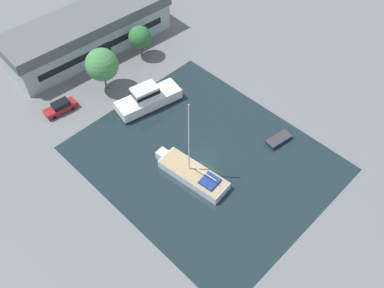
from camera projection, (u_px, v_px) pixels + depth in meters
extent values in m
plane|color=slate|center=(205.00, 158.00, 57.01)|extent=(440.00, 440.00, 0.00)
cube|color=#19282D|center=(205.00, 158.00, 57.00)|extent=(26.38, 31.73, 0.01)
cube|color=#99A8B2|center=(90.00, 37.00, 70.73)|extent=(27.91, 10.25, 4.50)
cube|color=#565B60|center=(86.00, 20.00, 68.33)|extent=(28.75, 10.56, 1.79)
cube|color=black|center=(105.00, 52.00, 69.16)|extent=(2.40, 0.21, 3.15)
cube|color=black|center=(104.00, 48.00, 68.48)|extent=(23.27, 1.50, 1.12)
cylinder|color=brown|center=(105.00, 81.00, 64.82)|extent=(0.25, 0.25, 2.84)
sphere|color=#428447|center=(102.00, 65.00, 62.33)|extent=(4.89, 4.89, 4.89)
cylinder|color=brown|center=(141.00, 50.00, 70.11)|extent=(0.30, 0.30, 2.38)
sphere|color=#2D6B33|center=(140.00, 37.00, 68.16)|extent=(3.65, 3.65, 3.65)
cube|color=maroon|center=(60.00, 108.00, 62.21)|extent=(4.91, 2.22, 0.75)
cube|color=black|center=(60.00, 104.00, 61.75)|extent=(2.62, 1.77, 0.66)
cube|color=black|center=(53.00, 108.00, 61.27)|extent=(0.19, 1.38, 0.53)
cylinder|color=black|center=(54.00, 117.00, 61.50)|extent=(0.62, 0.26, 0.60)
cylinder|color=black|center=(49.00, 111.00, 62.26)|extent=(0.62, 0.26, 0.60)
cylinder|color=black|center=(73.00, 108.00, 62.70)|extent=(0.62, 0.26, 0.60)
cylinder|color=black|center=(67.00, 103.00, 63.46)|extent=(0.62, 0.26, 0.60)
cube|color=silver|center=(193.00, 175.00, 54.48)|extent=(4.07, 9.65, 1.26)
cube|color=silver|center=(162.00, 155.00, 56.62)|extent=(1.52, 1.34, 1.26)
cube|color=tan|center=(193.00, 172.00, 53.97)|extent=(3.91, 9.26, 0.08)
cylinder|color=silver|center=(189.00, 139.00, 49.88)|extent=(0.16, 0.16, 11.37)
cylinder|color=silver|center=(202.00, 172.00, 52.53)|extent=(0.56, 4.21, 0.12)
cube|color=navy|center=(210.00, 181.00, 52.78)|extent=(2.38, 2.28, 0.30)
cube|color=white|center=(149.00, 100.00, 62.89)|extent=(10.16, 5.17, 1.77)
cube|color=black|center=(149.00, 104.00, 63.46)|extent=(10.27, 5.25, 0.18)
cube|color=white|center=(145.00, 93.00, 61.34)|extent=(4.08, 3.07, 1.84)
cube|color=black|center=(145.00, 92.00, 61.20)|extent=(4.17, 3.15, 0.59)
cube|color=#19234C|center=(279.00, 140.00, 58.75)|extent=(3.74, 2.03, 0.55)
cube|color=#333338|center=(279.00, 138.00, 58.51)|extent=(3.90, 2.15, 0.08)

